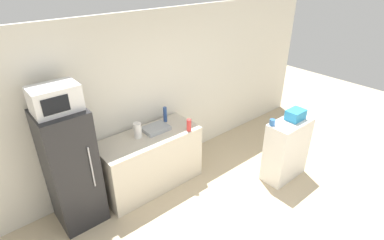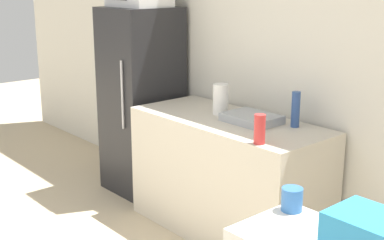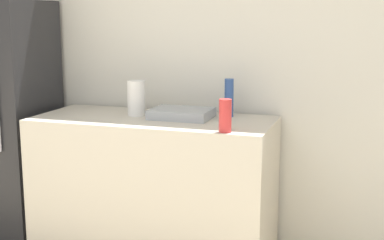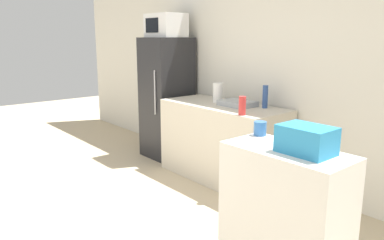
{
  "view_description": "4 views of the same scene",
  "coord_description": "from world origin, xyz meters",
  "px_view_note": "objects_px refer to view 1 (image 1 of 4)",
  "views": [
    {
      "loc": [
        -2.0,
        -1.01,
        3.19
      ],
      "look_at": [
        0.39,
        1.81,
        1.22
      ],
      "focal_mm": 28.0,
      "sensor_mm": 36.0,
      "label": 1
    },
    {
      "loc": [
        2.65,
        -0.37,
        1.91
      ],
      "look_at": [
        0.04,
        1.9,
        0.98
      ],
      "focal_mm": 50.0,
      "sensor_mm": 36.0,
      "label": 2
    },
    {
      "loc": [
        1.26,
        -0.84,
        1.53
      ],
      "look_at": [
        0.42,
        1.74,
        1.02
      ],
      "focal_mm": 50.0,
      "sensor_mm": 36.0,
      "label": 3
    },
    {
      "loc": [
        3.0,
        -0.7,
        1.66
      ],
      "look_at": [
        0.33,
        1.54,
        0.89
      ],
      "focal_mm": 35.0,
      "sensor_mm": 36.0,
      "label": 4
    }
  ],
  "objects_px": {
    "microwave": "(55,99)",
    "bottle_short": "(189,125)",
    "basket": "(296,115)",
    "paper_towel_roll": "(138,130)",
    "bottle_tall": "(165,114)",
    "jar": "(272,122)",
    "refrigerator": "(71,169)"
  },
  "relations": [
    {
      "from": "microwave",
      "to": "bottle_short",
      "type": "relative_size",
      "value": 2.76
    },
    {
      "from": "microwave",
      "to": "paper_towel_roll",
      "type": "bearing_deg",
      "value": 0.95
    },
    {
      "from": "microwave",
      "to": "bottle_tall",
      "type": "xyz_separation_m",
      "value": [
        1.6,
        0.16,
        -0.79
      ]
    },
    {
      "from": "microwave",
      "to": "jar",
      "type": "distance_m",
      "value": 2.96
    },
    {
      "from": "refrigerator",
      "to": "bottle_short",
      "type": "relative_size",
      "value": 8.77
    },
    {
      "from": "refrigerator",
      "to": "jar",
      "type": "bearing_deg",
      "value": -23.64
    },
    {
      "from": "microwave",
      "to": "paper_towel_roll",
      "type": "relative_size",
      "value": 2.24
    },
    {
      "from": "microwave",
      "to": "bottle_short",
      "type": "bearing_deg",
      "value": -10.45
    },
    {
      "from": "bottle_tall",
      "to": "microwave",
      "type": "bearing_deg",
      "value": -174.25
    },
    {
      "from": "bottle_tall",
      "to": "paper_towel_roll",
      "type": "height_order",
      "value": "bottle_tall"
    },
    {
      "from": "refrigerator",
      "to": "bottle_short",
      "type": "distance_m",
      "value": 1.74
    },
    {
      "from": "bottle_tall",
      "to": "bottle_short",
      "type": "relative_size",
      "value": 1.32
    },
    {
      "from": "microwave",
      "to": "basket",
      "type": "relative_size",
      "value": 1.79
    },
    {
      "from": "microwave",
      "to": "bottle_short",
      "type": "xyz_separation_m",
      "value": [
        1.7,
        -0.31,
        -0.82
      ]
    },
    {
      "from": "bottle_tall",
      "to": "paper_towel_roll",
      "type": "distance_m",
      "value": 0.61
    },
    {
      "from": "basket",
      "to": "paper_towel_roll",
      "type": "xyz_separation_m",
      "value": [
        -2.04,
        1.28,
        -0.08
      ]
    },
    {
      "from": "refrigerator",
      "to": "microwave",
      "type": "height_order",
      "value": "microwave"
    },
    {
      "from": "microwave",
      "to": "paper_towel_roll",
      "type": "xyz_separation_m",
      "value": [
        1.01,
        0.02,
        -0.8
      ]
    },
    {
      "from": "basket",
      "to": "jar",
      "type": "distance_m",
      "value": 0.44
    },
    {
      "from": "microwave",
      "to": "bottle_tall",
      "type": "relative_size",
      "value": 2.09
    },
    {
      "from": "bottle_short",
      "to": "paper_towel_roll",
      "type": "distance_m",
      "value": 0.77
    },
    {
      "from": "microwave",
      "to": "bottle_tall",
      "type": "height_order",
      "value": "microwave"
    },
    {
      "from": "jar",
      "to": "paper_towel_roll",
      "type": "height_order",
      "value": "paper_towel_roll"
    },
    {
      "from": "microwave",
      "to": "jar",
      "type": "xyz_separation_m",
      "value": [
        2.62,
        -1.15,
        -0.75
      ]
    },
    {
      "from": "microwave",
      "to": "jar",
      "type": "height_order",
      "value": "microwave"
    },
    {
      "from": "basket",
      "to": "paper_towel_roll",
      "type": "relative_size",
      "value": 1.26
    },
    {
      "from": "refrigerator",
      "to": "jar",
      "type": "xyz_separation_m",
      "value": [
        2.62,
        -1.15,
        0.24
      ]
    },
    {
      "from": "refrigerator",
      "to": "paper_towel_roll",
      "type": "xyz_separation_m",
      "value": [
        1.01,
        0.02,
        0.19
      ]
    },
    {
      "from": "bottle_tall",
      "to": "basket",
      "type": "xyz_separation_m",
      "value": [
        1.45,
        -1.42,
        0.07
      ]
    },
    {
      "from": "refrigerator",
      "to": "paper_towel_roll",
      "type": "relative_size",
      "value": 7.12
    },
    {
      "from": "bottle_tall",
      "to": "basket",
      "type": "relative_size",
      "value": 0.86
    },
    {
      "from": "microwave",
      "to": "basket",
      "type": "height_order",
      "value": "microwave"
    }
  ]
}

